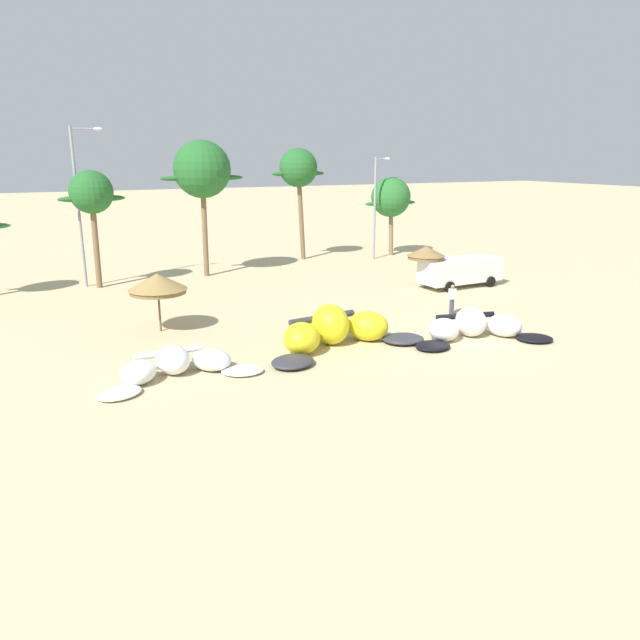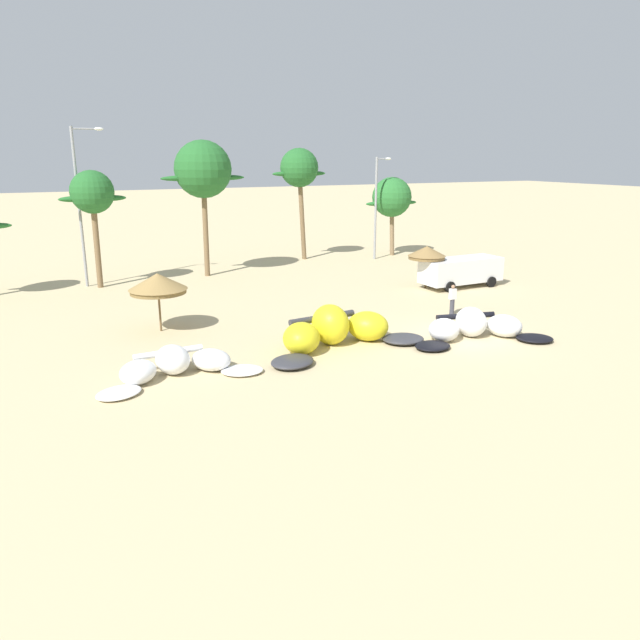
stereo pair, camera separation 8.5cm
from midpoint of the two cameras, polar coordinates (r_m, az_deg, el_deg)
name	(u,v)px [view 2 (the right image)]	position (r m, az deg, el deg)	size (l,w,h in m)	color
ground_plane	(455,336)	(28.86, 12.78, -1.49)	(260.00, 260.00, 0.00)	#C6B284
kite_far_left	(176,365)	(23.67, -13.47, -4.20)	(6.64, 3.24, 1.12)	white
kite_left	(336,331)	(26.44, 1.59, -1.09)	(8.05, 4.13, 1.81)	#333338
kite_left_of_center	(474,327)	(28.55, 14.55, -0.68)	(6.85, 3.94, 1.38)	black
beach_umbrella_near_van	(158,283)	(29.39, -15.09, 3.39)	(2.76, 2.76, 2.83)	brown
beach_umbrella_middle	(427,253)	(38.43, 10.18, 6.33)	(2.38, 2.38, 2.69)	brown
parked_van	(460,270)	(39.49, 13.19, 4.65)	(5.46, 2.39, 1.84)	white
person_near_kites	(452,300)	(32.46, 12.55, 1.90)	(0.36, 0.24, 1.62)	#383842
palm_left	(92,194)	(40.24, -20.77, 11.13)	(3.98, 2.66, 7.32)	brown
palm_left_of_gap	(203,170)	(42.20, -11.01, 13.80)	(5.76, 3.84, 9.19)	brown
palm_center_left	(299,169)	(48.31, -1.93, 14.12)	(4.51, 3.01, 8.74)	brown
palm_center_right	(392,198)	(50.81, 6.89, 11.46)	(4.88, 3.25, 6.46)	#7F6647
lamppost_west	(81,200)	(40.89, -21.71, 10.59)	(1.96, 0.24, 9.89)	gray
lamppost_west_center	(377,203)	(48.87, 5.49, 11.03)	(1.41, 0.24, 8.05)	gray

